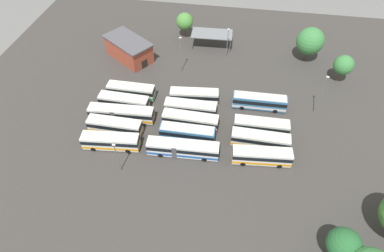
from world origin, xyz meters
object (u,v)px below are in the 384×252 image
bus_row0_slot0 (111,141)px  bus_row1_slot1 (187,133)px  bus_row1_slot2 (190,120)px  tree_east_edge (310,41)px  lamp_post_near_entrance (181,54)px  tree_north_edge (344,245)px  bus_row2_slot1 (260,140)px  bus_row2_slot4 (259,102)px  lamp_post_mid_lot (117,156)px  lamp_post_by_building (321,94)px  bus_row1_slot4 (194,96)px  lamp_post_far_corner (227,42)px  bus_row0_slot3 (124,102)px  bus_row0_slot2 (121,113)px  bus_row1_slot3 (191,108)px  maintenance_shelter (212,34)px  bus_row0_slot1 (115,126)px  bus_row2_slot2 (261,126)px  bus_row2_slot0 (262,156)px  depot_building (129,49)px  bus_row0_slot4 (131,91)px  tree_northwest (185,21)px  tree_northeast (344,65)px  bus_row1_slot0 (183,148)px

bus_row0_slot0 → bus_row1_slot1: (14.21, 4.39, -0.00)m
bus_row1_slot2 → tree_east_edge: (25.37, 27.88, 3.66)m
lamp_post_near_entrance → tree_north_edge: (30.80, -40.65, -0.61)m
bus_row2_slot1 → bus_row2_slot4: 10.83m
lamp_post_mid_lot → lamp_post_by_building: size_ratio=0.76×
bus_row1_slot4 → lamp_post_mid_lot: size_ratio=1.47×
bus_row2_slot4 → lamp_post_far_corner: size_ratio=1.45×
lamp_post_mid_lot → bus_row0_slot3: bearing=104.7°
bus_row0_slot2 → lamp_post_far_corner: (19.77, 26.38, 2.62)m
bus_row0_slot2 → tree_east_edge: bearing=35.2°
bus_row1_slot3 → bus_row0_slot3: bearing=-178.6°
bus_row0_slot2 → lamp_post_near_entrance: (9.32, 18.27, 3.42)m
maintenance_shelter → bus_row0_slot1: bearing=-114.3°
bus_row0_slot3 → bus_row1_slot3: (14.53, 0.35, 0.00)m
bus_row2_slot2 → tree_north_edge: tree_north_edge is taller
bus_row2_slot0 → lamp_post_far_corner: 34.24m
bus_row2_slot0 → bus_row2_slot2: same height
bus_row0_slot2 → bus_row2_slot4: bearing=16.2°
maintenance_shelter → tree_east_edge: tree_east_edge is taller
bus_row1_slot4 → bus_row2_slot2: size_ratio=0.99×
depot_building → tree_east_edge: bearing=8.3°
bus_row0_slot4 → bus_row2_slot1: 30.40m
bus_row2_slot2 → tree_northwest: bearing=123.1°
bus_row0_slot1 → bus_row0_slot4: (0.12, 10.85, -0.00)m
bus_row0_slot1 → bus_row2_slot4: (28.55, 11.87, 0.00)m
bus_row0_slot2 → bus_row2_slot0: bearing=-12.5°
lamp_post_far_corner → tree_northwest: lamp_post_far_corner is taller
bus_row2_slot0 → maintenance_shelter: (-13.74, 37.09, 1.84)m
bus_row2_slot4 → maintenance_shelter: 25.99m
bus_row2_slot2 → tree_northeast: tree_northeast is taller
bus_row1_slot4 → lamp_post_far_corner: lamp_post_far_corner is taller
bus_row1_slot4 → maintenance_shelter: size_ratio=0.99×
tree_north_edge → lamp_post_far_corner: bearing=112.7°
lamp_post_by_building → tree_north_edge: lamp_post_by_building is taller
bus_row0_slot1 → bus_row2_slot1: size_ratio=0.98×
lamp_post_by_building → bus_row0_slot3: bearing=-172.6°
bus_row0_slot2 → tree_northeast: size_ratio=1.98×
maintenance_shelter → tree_north_edge: 58.53m
bus_row2_slot4 → bus_row0_slot1: bearing=-157.4°
tree_north_edge → bus_row1_slot4: bearing=130.7°
bus_row0_slot2 → bus_row1_slot1: size_ratio=1.26×
depot_building → bus_row1_slot0: bearing=-56.2°
tree_northeast → tree_east_edge: bearing=132.5°
bus_row1_slot2 → bus_row2_slot2: bearing=2.8°
tree_northeast → lamp_post_mid_lot: bearing=-142.6°
lamp_post_near_entrance → tree_northeast: size_ratio=1.38×
bus_row1_slot2 → tree_north_edge: tree_north_edge is taller
bus_row2_slot0 → bus_row2_slot2: size_ratio=1.01×
bus_row2_slot0 → bus_row2_slot4: same height
bus_row1_slot1 → maintenance_shelter: (0.75, 33.82, 1.84)m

